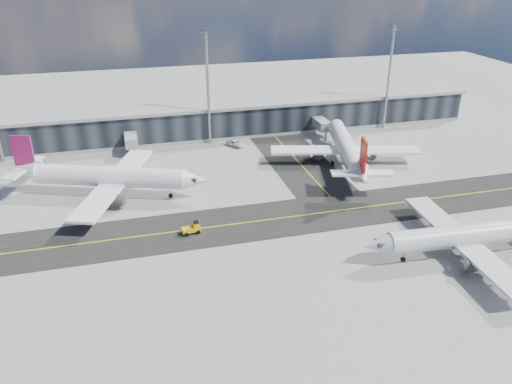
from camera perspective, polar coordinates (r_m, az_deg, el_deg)
ground at (r=89.06m, az=0.24°, el=-4.62°), size 300.00×300.00×0.00m
taxiway_lanes at (r=99.07m, az=0.80°, el=-1.30°), size 180.00×63.00×0.03m
terminal_concourse at (r=136.99m, az=-5.82°, el=8.14°), size 152.00×19.80×8.80m
floodlight_masts at (r=127.35m, az=-5.54°, el=12.19°), size 102.50×0.70×28.90m
airliner_af at (r=105.33m, az=-16.69°, el=1.67°), size 39.93×34.52×12.24m
airliner_redtail at (r=117.79m, az=10.30°, el=4.89°), size 35.06×40.76×12.21m
airliner_near at (r=88.38m, az=23.40°, el=-4.51°), size 36.78×31.35×10.90m
baggage_tug at (r=89.06m, az=-7.24°, el=-4.08°), size 3.44×2.05×2.04m
service_van at (r=128.92m, az=-2.30°, el=5.57°), size 5.06×5.99×1.53m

